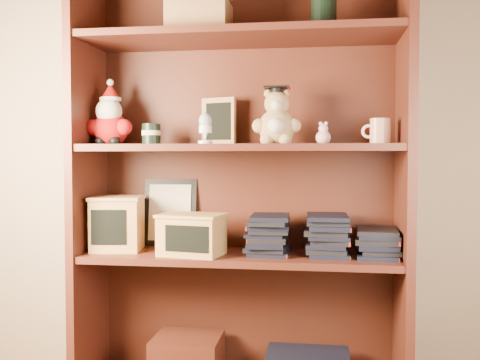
{
  "coord_description": "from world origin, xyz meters",
  "views": [
    {
      "loc": [
        0.41,
        -0.73,
        0.91
      ],
      "look_at": [
        0.12,
        1.3,
        0.82
      ],
      "focal_mm": 42.0,
      "sensor_mm": 36.0,
      "label": 1
    }
  ],
  "objects_px": {
    "grad_teddy_bear": "(277,122)",
    "teacher_mug": "(380,131)",
    "bookcase": "(241,190)",
    "treats_box": "(117,223)"
  },
  "relations": [
    {
      "from": "teacher_mug",
      "to": "treats_box",
      "type": "relative_size",
      "value": 0.48
    },
    {
      "from": "bookcase",
      "to": "treats_box",
      "type": "relative_size",
      "value": 7.5
    },
    {
      "from": "grad_teddy_bear",
      "to": "teacher_mug",
      "type": "distance_m",
      "value": 0.36
    },
    {
      "from": "bookcase",
      "to": "teacher_mug",
      "type": "height_order",
      "value": "bookcase"
    },
    {
      "from": "grad_teddy_bear",
      "to": "teacher_mug",
      "type": "bearing_deg",
      "value": 1.02
    },
    {
      "from": "treats_box",
      "to": "bookcase",
      "type": "bearing_deg",
      "value": 6.28
    },
    {
      "from": "grad_teddy_bear",
      "to": "teacher_mug",
      "type": "xyz_separation_m",
      "value": [
        0.36,
        0.01,
        -0.04
      ]
    },
    {
      "from": "grad_teddy_bear",
      "to": "teacher_mug",
      "type": "relative_size",
      "value": 2.11
    },
    {
      "from": "bookcase",
      "to": "grad_teddy_bear",
      "type": "bearing_deg",
      "value": -22.55
    },
    {
      "from": "bookcase",
      "to": "treats_box",
      "type": "bearing_deg",
      "value": -173.72
    }
  ]
}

